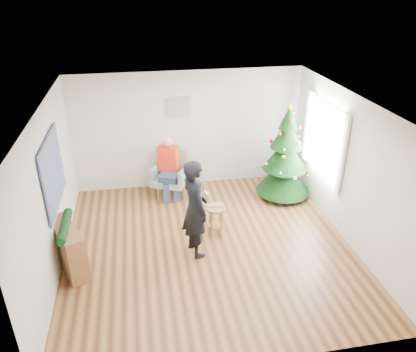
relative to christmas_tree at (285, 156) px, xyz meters
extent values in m
plane|color=brown|center=(-1.93, -1.56, -0.94)|extent=(5.00, 5.00, 0.00)
plane|color=white|center=(-1.93, -1.56, 1.66)|extent=(5.00, 5.00, 0.00)
plane|color=silver|center=(-1.93, 0.94, 0.36)|extent=(5.00, 0.00, 5.00)
plane|color=silver|center=(-1.93, -4.06, 0.36)|extent=(5.00, 0.00, 5.00)
plane|color=silver|center=(-4.43, -1.56, 0.36)|extent=(0.00, 5.00, 5.00)
plane|color=silver|center=(0.57, -1.56, 0.36)|extent=(0.00, 5.00, 5.00)
cube|color=white|center=(0.54, -0.56, 0.56)|extent=(0.04, 1.30, 1.40)
cube|color=white|center=(0.51, -1.31, 0.56)|extent=(0.05, 0.25, 1.50)
cube|color=white|center=(0.51, 0.19, 0.56)|extent=(0.05, 0.25, 1.50)
cylinder|color=#3F2816|center=(0.00, 0.00, -0.81)|extent=(0.09, 0.09, 0.27)
cone|color=black|center=(0.00, 0.00, -0.45)|extent=(1.16, 1.16, 0.76)
cone|color=black|center=(0.00, 0.00, 0.04)|extent=(0.93, 0.93, 0.67)
cone|color=black|center=(0.00, 0.00, 0.48)|extent=(0.68, 0.68, 0.58)
cone|color=black|center=(0.00, 0.00, 0.84)|extent=(0.39, 0.39, 0.49)
cone|color=gold|center=(0.00, 0.00, 1.09)|extent=(0.12, 0.12, 0.12)
cylinder|color=brown|center=(-1.73, -1.18, -0.39)|extent=(0.38, 0.38, 0.04)
cylinder|color=brown|center=(-1.73, -1.18, -0.77)|extent=(0.28, 0.28, 0.02)
imported|color=silver|center=(-1.73, -1.18, -0.36)|extent=(0.32, 0.21, 0.02)
cube|color=gray|center=(-2.42, 0.44, -0.59)|extent=(0.90, 0.88, 0.12)
cube|color=gray|center=(-2.30, 0.71, -0.25)|extent=(0.68, 0.40, 0.60)
cube|color=gray|center=(-2.72, 0.58, -0.43)|extent=(0.32, 0.54, 0.30)
cube|color=gray|center=(-2.12, 0.30, -0.43)|extent=(0.32, 0.54, 0.30)
cube|color=navy|center=(-2.42, 0.36, -0.46)|extent=(0.53, 0.54, 0.14)
cube|color=red|center=(-2.42, 0.58, -0.13)|extent=(0.47, 0.37, 0.55)
sphere|color=tan|center=(-2.42, 0.56, 0.25)|extent=(0.22, 0.22, 0.22)
imported|color=black|center=(-2.18, -1.68, -0.07)|extent=(0.58, 0.73, 1.76)
cube|color=white|center=(-2.00, -1.71, 0.23)|extent=(0.07, 0.13, 0.04)
cube|color=brown|center=(-4.26, -1.75, -0.54)|extent=(0.69, 1.03, 0.80)
cylinder|color=black|center=(-4.26, -1.75, -0.12)|extent=(0.14, 0.90, 0.14)
cube|color=black|center=(-4.39, -1.26, 0.61)|extent=(0.03, 1.50, 1.15)
cube|color=tan|center=(-2.13, 0.91, 0.91)|extent=(0.52, 0.03, 0.42)
cube|color=gray|center=(-2.13, 0.89, 0.91)|extent=(0.44, 0.02, 0.34)
camera|label=1|loc=(-3.00, -7.39, 3.43)|focal=35.00mm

